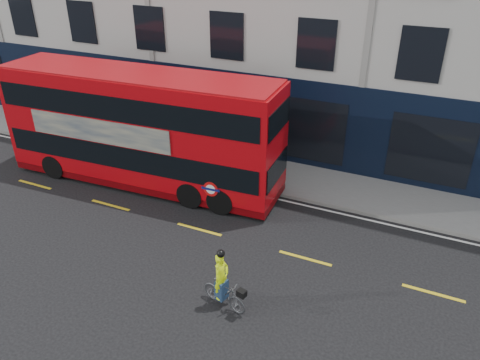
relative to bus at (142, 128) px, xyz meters
The scene contains 7 objects.
ground 9.05m from the bus, 25.84° to the right, with size 120.00×120.00×0.00m, color black.
pavement 8.63m from the bus, 18.98° to the left, with size 60.00×3.00×0.12m, color gray.
kerb 8.28m from the bus, ahead, with size 60.00×0.12×0.13m, color slate.
road_edge_line 8.26m from the bus, ahead, with size 58.00×0.10×0.01m, color silver.
lane_dashes 8.53m from the bus, 16.34° to the right, with size 58.00×0.12×0.01m, color gold, non-canonical shape.
bus is the anchor object (origin of this frame).
cyclist 8.54m from the bus, 40.21° to the right, with size 1.56×0.76×1.96m.
Camera 1 is at (3.22, -10.61, 9.64)m, focal length 35.00 mm.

